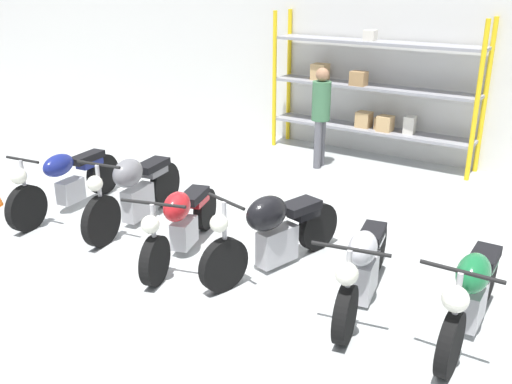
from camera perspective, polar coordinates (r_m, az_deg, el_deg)
name	(u,v)px	position (r m, az deg, el deg)	size (l,w,h in m)	color
ground_plane	(238,255)	(7.00, -1.82, -6.34)	(30.00, 30.00, 0.00)	#B2B7B7
back_wall	(398,59)	(10.78, 13.98, 12.81)	(30.00, 0.08, 3.60)	silver
shelving_rack	(370,90)	(10.64, 11.37, 9.98)	(3.87, 0.63, 2.59)	yellow
motorcycle_blue	(66,180)	(8.56, -18.50, 1.11)	(0.58, 2.16, 0.99)	black
motorcycle_grey	(135,190)	(7.85, -12.04, 0.23)	(0.68, 2.11, 1.07)	black
motorcycle_red	(181,221)	(6.91, -7.48, -2.90)	(0.95, 2.03, 0.95)	black
motorcycle_black	(273,230)	(6.50, 1.73, -3.85)	(0.77, 2.05, 1.04)	black
motorcycle_silver	(363,266)	(5.98, 10.67, -7.29)	(0.77, 2.07, 0.94)	black
motorcycle_green	(472,292)	(5.73, 20.80, -9.30)	(0.68, 2.04, 0.98)	black
person_browsing	(321,110)	(9.98, 6.51, 8.19)	(0.35, 0.35, 1.75)	#595960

